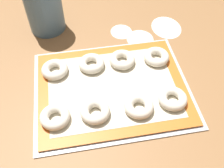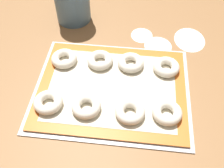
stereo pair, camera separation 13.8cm
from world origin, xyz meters
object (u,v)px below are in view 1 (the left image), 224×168
(bagel_front_far_left, at_px, (55,117))
(bagel_back_mid_left, at_px, (92,64))
(bagel_back_far_right, at_px, (156,57))
(bagel_front_far_right, at_px, (173,99))
(bagel_back_far_left, at_px, (55,70))
(flour_canister, at_px, (44,6))
(baking_tray, at_px, (112,88))
(bagel_back_mid_right, at_px, (122,60))
(bagel_front_mid_right, at_px, (139,106))
(bagel_front_mid_left, at_px, (95,111))

(bagel_front_far_left, height_order, bagel_back_mid_left, same)
(bagel_front_far_left, height_order, bagel_back_far_right, same)
(bagel_front_far_right, bearing_deg, bagel_back_far_left, 152.38)
(bagel_front_far_right, relative_size, flour_canister, 0.45)
(baking_tray, xyz_separation_m, bagel_back_mid_right, (0.05, 0.09, 0.02))
(bagel_front_mid_right, relative_size, bagel_back_mid_right, 1.00)
(bagel_front_mid_right, xyz_separation_m, flour_canister, (-0.24, 0.42, 0.07))
(bagel_front_far_left, distance_m, bagel_front_mid_right, 0.23)
(bagel_front_far_right, xyz_separation_m, flour_canister, (-0.34, 0.41, 0.07))
(baking_tray, distance_m, flour_canister, 0.38)
(bagel_front_far_right, distance_m, bagel_back_far_left, 0.36)
(bagel_front_far_left, bearing_deg, bagel_back_far_left, 88.13)
(baking_tray, bearing_deg, bagel_back_mid_right, 62.07)
(bagel_front_far_right, bearing_deg, flour_canister, 129.83)
(baking_tray, relative_size, bagel_back_far_right, 5.62)
(bagel_front_far_right, bearing_deg, bagel_front_mid_right, -175.15)
(bagel_front_far_left, relative_size, flour_canister, 0.45)
(baking_tray, bearing_deg, flour_canister, 119.11)
(bagel_front_far_right, xyz_separation_m, bagel_back_mid_left, (-0.21, 0.18, 0.00))
(bagel_back_far_left, bearing_deg, bagel_front_mid_left, -59.45)
(bagel_front_mid_right, bearing_deg, bagel_back_far_left, 141.52)
(bagel_front_far_left, distance_m, bagel_back_far_right, 0.37)
(baking_tray, height_order, bagel_front_mid_right, bagel_front_mid_right)
(bagel_front_far_left, bearing_deg, bagel_back_mid_right, 39.11)
(bagel_front_far_left, xyz_separation_m, bagel_back_far_left, (0.01, 0.17, 0.00))
(bagel_front_mid_left, xyz_separation_m, bagel_back_mid_right, (0.11, 0.18, 0.00))
(bagel_front_far_right, bearing_deg, bagel_front_mid_left, -178.90)
(bagel_front_mid_left, height_order, bagel_back_far_left, same)
(bagel_back_mid_right, bearing_deg, flour_canister, 134.64)
(bagel_back_mid_right, distance_m, bagel_back_far_right, 0.11)
(baking_tray, xyz_separation_m, bagel_back_far_left, (-0.16, 0.09, 0.02))
(bagel_back_far_right, bearing_deg, bagel_back_far_left, 179.92)
(baking_tray, distance_m, bagel_front_far_left, 0.19)
(bagel_back_far_right, xyz_separation_m, flour_canister, (-0.34, 0.24, 0.07))
(bagel_front_mid_right, bearing_deg, bagel_front_mid_left, 178.01)
(baking_tray, distance_m, bagel_back_mid_left, 0.11)
(bagel_front_mid_left, bearing_deg, bagel_front_far_right, 1.10)
(bagel_back_far_right, bearing_deg, bagel_front_far_left, -152.54)
(bagel_back_mid_right, bearing_deg, bagel_front_far_left, -140.89)
(bagel_back_mid_left, relative_size, bagel_back_mid_right, 1.00)
(bagel_front_mid_left, height_order, bagel_front_mid_right, same)
(bagel_front_far_left, relative_size, bagel_back_far_left, 1.00)
(bagel_front_mid_left, height_order, bagel_front_far_right, same)
(bagel_back_far_right, bearing_deg, bagel_back_mid_left, 178.22)
(bagel_front_mid_left, relative_size, bagel_front_mid_right, 1.00)
(bagel_front_far_left, height_order, flour_canister, flour_canister)
(bagel_back_far_left, height_order, flour_canister, flour_canister)
(bagel_back_mid_right, bearing_deg, bagel_back_far_right, -3.26)
(bagel_front_mid_left, xyz_separation_m, bagel_front_far_right, (0.22, 0.00, 0.00))
(bagel_front_far_right, height_order, bagel_back_mid_left, same)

